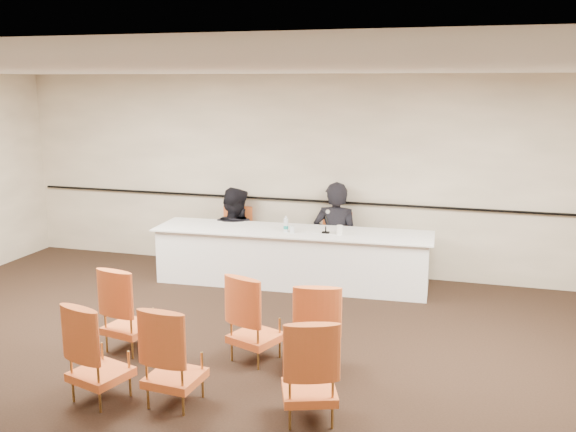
# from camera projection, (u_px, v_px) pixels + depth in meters

# --- Properties ---
(floor) EXTENTS (10.00, 10.00, 0.00)m
(floor) POSITION_uv_depth(u_px,v_px,m) (226.00, 383.00, 6.26)
(floor) COLOR black
(floor) RESTS_ON ground
(ceiling) EXTENTS (10.00, 10.00, 0.00)m
(ceiling) POSITION_uv_depth(u_px,v_px,m) (219.00, 69.00, 5.64)
(ceiling) COLOR white
(ceiling) RESTS_ON ground
(wall_back) EXTENTS (10.00, 0.04, 3.00)m
(wall_back) POSITION_uv_depth(u_px,v_px,m) (324.00, 175.00, 9.70)
(wall_back) COLOR #B2A48C
(wall_back) RESTS_ON ground
(wall_rail) EXTENTS (9.80, 0.04, 0.03)m
(wall_rail) POSITION_uv_depth(u_px,v_px,m) (323.00, 201.00, 9.74)
(wall_rail) COLOR black
(wall_rail) RESTS_ON wall_back
(panel_table) EXTENTS (4.03, 1.13, 0.80)m
(panel_table) POSITION_uv_depth(u_px,v_px,m) (292.00, 257.00, 9.25)
(panel_table) COLOR white
(panel_table) RESTS_ON ground
(panelist_main) EXTENTS (0.71, 0.48, 1.91)m
(panelist_main) POSITION_uv_depth(u_px,v_px,m) (336.00, 244.00, 9.66)
(panelist_main) COLOR black
(panelist_main) RESTS_ON ground
(panelist_main_chair) EXTENTS (0.53, 0.53, 0.95)m
(panelist_main_chair) POSITION_uv_depth(u_px,v_px,m) (336.00, 245.00, 9.66)
(panelist_main_chair) COLOR orange
(panelist_main_chair) RESTS_ON ground
(panelist_second) EXTENTS (1.00, 0.85, 1.80)m
(panelist_second) POSITION_uv_depth(u_px,v_px,m) (234.00, 244.00, 10.05)
(panelist_second) COLOR black
(panelist_second) RESTS_ON ground
(panelist_second_chair) EXTENTS (0.53, 0.53, 0.95)m
(panelist_second_chair) POSITION_uv_depth(u_px,v_px,m) (234.00, 239.00, 10.03)
(panelist_second_chair) COLOR orange
(panelist_second_chair) RESTS_ON ground
(papers) EXTENTS (0.31, 0.23, 0.00)m
(papers) POSITION_uv_depth(u_px,v_px,m) (326.00, 232.00, 9.05)
(papers) COLOR white
(papers) RESTS_ON panel_table
(microphone) EXTENTS (0.13, 0.23, 0.31)m
(microphone) POSITION_uv_depth(u_px,v_px,m) (326.00, 223.00, 8.95)
(microphone) COLOR black
(microphone) RESTS_ON panel_table
(water_bottle) EXTENTS (0.09, 0.09, 0.22)m
(water_bottle) POSITION_uv_depth(u_px,v_px,m) (286.00, 224.00, 9.06)
(water_bottle) COLOR teal
(water_bottle) RESTS_ON panel_table
(drinking_glass) EXTENTS (0.06, 0.06, 0.10)m
(drinking_glass) POSITION_uv_depth(u_px,v_px,m) (292.00, 229.00, 9.02)
(drinking_glass) COLOR white
(drinking_glass) RESTS_ON panel_table
(coffee_cup) EXTENTS (0.10, 0.10, 0.13)m
(coffee_cup) POSITION_uv_depth(u_px,v_px,m) (340.00, 230.00, 8.88)
(coffee_cup) COLOR white
(coffee_cup) RESTS_ON panel_table
(aud_chair_front_left) EXTENTS (0.59, 0.59, 0.95)m
(aud_chair_front_left) POSITION_uv_depth(u_px,v_px,m) (129.00, 308.00, 6.96)
(aud_chair_front_left) COLOR orange
(aud_chair_front_left) RESTS_ON ground
(aud_chair_front_mid) EXTENTS (0.64, 0.64, 0.95)m
(aud_chair_front_mid) POSITION_uv_depth(u_px,v_px,m) (256.00, 317.00, 6.70)
(aud_chair_front_mid) COLOR orange
(aud_chair_front_mid) RESTS_ON ground
(aud_chair_front_right) EXTENTS (0.59, 0.59, 0.95)m
(aud_chair_front_right) POSITION_uv_depth(u_px,v_px,m) (318.00, 326.00, 6.45)
(aud_chair_front_right) COLOR orange
(aud_chair_front_right) RESTS_ON ground
(aud_chair_back_left) EXTENTS (0.62, 0.62, 0.95)m
(aud_chair_back_left) POSITION_uv_depth(u_px,v_px,m) (100.00, 351.00, 5.86)
(aud_chair_back_left) COLOR orange
(aud_chair_back_left) RESTS_ON ground
(aud_chair_back_mid) EXTENTS (0.54, 0.54, 0.95)m
(aud_chair_back_mid) POSITION_uv_depth(u_px,v_px,m) (174.00, 355.00, 5.78)
(aud_chair_back_mid) COLOR orange
(aud_chair_back_mid) RESTS_ON ground
(aud_chair_back_right) EXTENTS (0.64, 0.64, 0.95)m
(aud_chair_back_right) POSITION_uv_depth(u_px,v_px,m) (309.00, 368.00, 5.51)
(aud_chair_back_right) COLOR orange
(aud_chair_back_right) RESTS_ON ground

